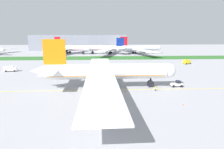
# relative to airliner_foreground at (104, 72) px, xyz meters

# --- Properties ---
(ground_plane) EXTENTS (600.00, 600.00, 0.00)m
(ground_plane) POSITION_rel_airliner_foreground_xyz_m (1.75, -5.58, -5.83)
(ground_plane) COLOR #9E9EA3
(ground_plane) RESTS_ON ground
(apron_taxi_line) EXTENTS (280.00, 0.36, 0.01)m
(apron_taxi_line) POSITION_rel_airliner_foreground_xyz_m (1.75, -2.68, -5.82)
(apron_taxi_line) COLOR yellow
(apron_taxi_line) RESTS_ON ground
(grass_median_strip) EXTENTS (320.00, 24.00, 0.10)m
(grass_median_strip) POSITION_rel_airliner_foreground_xyz_m (1.75, 89.57, -5.78)
(grass_median_strip) COLOR #2D6628
(grass_median_strip) RESTS_ON ground
(airliner_foreground) EXTENTS (51.11, 80.65, 17.17)m
(airliner_foreground) POSITION_rel_airliner_foreground_xyz_m (0.00, 0.00, 0.00)
(airliner_foreground) COLOR white
(airliner_foreground) RESTS_ON ground
(pushback_tug) EXTENTS (5.98, 2.58, 2.21)m
(pushback_tug) POSITION_rel_airliner_foreground_xyz_m (26.38, 0.49, -4.82)
(pushback_tug) COLOR white
(pushback_tug) RESTS_ON ground
(ground_crew_wingwalker_port) EXTENTS (0.51, 0.44, 1.66)m
(ground_crew_wingwalker_port) POSITION_rel_airliner_foreground_xyz_m (17.04, -4.75, -4.82)
(ground_crew_wingwalker_port) COLOR black
(ground_crew_wingwalker_port) RESTS_ON ground
(traffic_cone_near_nose) EXTENTS (0.36, 0.36, 0.58)m
(traffic_cone_near_nose) POSITION_rel_airliner_foreground_xyz_m (20.98, -18.03, -5.55)
(traffic_cone_near_nose) COLOR #F2590C
(traffic_cone_near_nose) RESTS_ON ground
(service_truck_baggage_loader) EXTENTS (5.17, 3.95, 2.82)m
(service_truck_baggage_loader) POSITION_rel_airliner_foreground_xyz_m (53.62, 53.96, -4.31)
(service_truck_baggage_loader) COLOR yellow
(service_truck_baggage_loader) RESTS_ON ground
(service_truck_fuel_bowser) EXTENTS (6.39, 3.48, 2.76)m
(service_truck_fuel_bowser) POSITION_rel_airliner_foreground_xyz_m (-48.01, 33.36, -4.31)
(service_truck_fuel_bowser) COLOR white
(service_truck_fuel_bowser) RESTS_ON ground
(parked_airliner_far_centre) EXTENTS (41.74, 65.77, 16.45)m
(parked_airliner_far_centre) POSITION_rel_airliner_foreground_xyz_m (-31.95, 124.59, -0.25)
(parked_airliner_far_centre) COLOR white
(parked_airliner_far_centre) RESTS_ON ground
(parked_airliner_far_right) EXTENTS (46.82, 74.46, 16.62)m
(parked_airliner_far_right) POSITION_rel_airliner_foreground_xyz_m (4.64, 121.43, -0.19)
(parked_airliner_far_right) COLOR white
(parked_airliner_far_right) RESTS_ON ground
(parked_airliner_far_outer) EXTENTS (50.09, 81.15, 15.64)m
(parked_airliner_far_outer) POSITION_rel_airliner_foreground_xyz_m (32.89, 120.52, -0.52)
(parked_airliner_far_outer) COLOR white
(parked_airliner_far_outer) RESTS_ON ground
(terminal_building) EXTENTS (112.53, 20.00, 18.00)m
(terminal_building) POSITION_rel_airliner_foreground_xyz_m (-28.63, 169.57, 3.17)
(terminal_building) COLOR gray
(terminal_building) RESTS_ON ground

